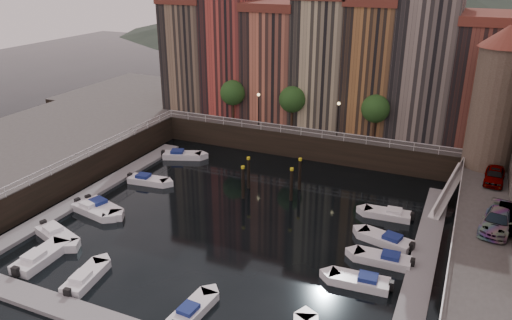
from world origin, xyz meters
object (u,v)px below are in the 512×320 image
at_px(mooring_pilings, 271,179).
at_px(boat_left_2, 101,207).
at_px(gangway, 449,188).
at_px(corner_tower, 498,96).
at_px(boat_left_1, 93,210).
at_px(boat_left_0, 57,235).
at_px(car_a, 494,176).
at_px(car_b, 508,218).
at_px(car_c, 497,222).

distance_m(mooring_pilings, boat_left_2, 16.64).
distance_m(gangway, boat_left_2, 33.23).
bearing_deg(mooring_pilings, corner_tower, 24.37).
xyz_separation_m(corner_tower, boat_left_1, (-33.25, -19.57, -9.82)).
xyz_separation_m(boat_left_0, boat_left_1, (-0.40, 4.98, -0.01)).
xyz_separation_m(boat_left_0, boat_left_2, (0.03, 5.70, -0.00)).
relative_size(mooring_pilings, car_a, 1.30).
bearing_deg(mooring_pilings, boat_left_0, -130.28).
bearing_deg(mooring_pilings, boat_left_2, -143.02).
xyz_separation_m(mooring_pilings, car_b, (21.32, -3.74, 2.11)).
xyz_separation_m(corner_tower, boat_left_2, (-32.83, -18.85, -9.82)).
bearing_deg(corner_tower, car_c, -85.98).
distance_m(corner_tower, boat_left_1, 39.81).
relative_size(mooring_pilings, car_b, 1.18).
bearing_deg(boat_left_0, car_b, 37.67).
distance_m(corner_tower, mooring_pilings, 23.12).
bearing_deg(boat_left_0, mooring_pilings, 68.36).
relative_size(boat_left_2, car_b, 1.09).
relative_size(corner_tower, boat_left_1, 2.80).
xyz_separation_m(gangway, mooring_pilings, (-16.67, -4.37, -0.27)).
height_order(boat_left_2, car_c, car_c).
bearing_deg(boat_left_1, car_c, 20.76).
relative_size(boat_left_0, car_b, 1.09).
relative_size(corner_tower, boat_left_0, 2.75).
bearing_deg(car_b, mooring_pilings, 173.92).
distance_m(car_b, car_c, 1.25).
bearing_deg(mooring_pilings, car_c, -12.94).
bearing_deg(boat_left_2, car_b, 27.29).
relative_size(gangway, boat_left_2, 1.67).
bearing_deg(car_a, car_c, -85.42).
bearing_deg(boat_left_2, boat_left_1, -103.70).
xyz_separation_m(corner_tower, car_a, (0.75, -4.22, -6.48)).
xyz_separation_m(boat_left_1, car_a, (34.01, 15.35, 3.34)).
relative_size(gangway, car_a, 1.99).
bearing_deg(car_b, boat_left_0, -157.09).
xyz_separation_m(car_b, car_c, (-0.79, -0.97, -0.01)).
distance_m(boat_left_0, car_b, 36.76).
bearing_deg(car_c, car_a, 100.71).
relative_size(corner_tower, boat_left_2, 2.76).
height_order(gangway, car_a, car_a).
xyz_separation_m(gangway, boat_left_0, (-29.96, -20.04, -1.54)).
relative_size(gangway, mooring_pilings, 1.54).
xyz_separation_m(mooring_pilings, car_c, (20.53, -4.72, 2.09)).
bearing_deg(gangway, corner_tower, 57.20).
height_order(boat_left_1, boat_left_2, boat_left_2).
bearing_deg(car_a, boat_left_0, -145.48).
distance_m(gangway, boat_left_0, 36.08).
height_order(mooring_pilings, boat_left_0, mooring_pilings).
bearing_deg(boat_left_2, corner_tower, 46.92).
distance_m(gangway, car_c, 10.03).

